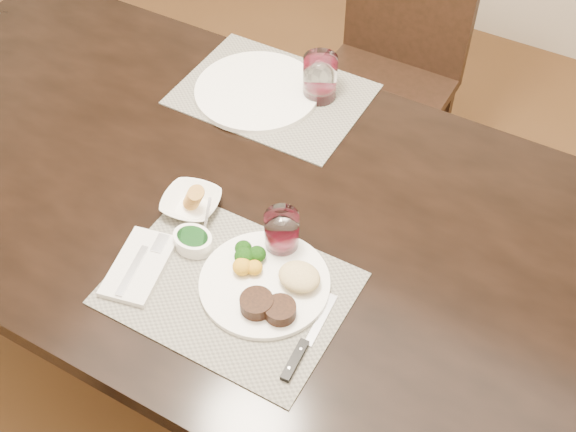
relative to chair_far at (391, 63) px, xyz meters
The scene contains 13 objects.
ground_plane 1.06m from the chair_far, 90.00° to the right, with size 4.50×4.50×0.00m, color #4F3219.
dining_table 0.95m from the chair_far, 90.00° to the right, with size 2.00×1.00×0.75m.
chair_far is the anchor object (origin of this frame).
placemat_near 1.18m from the chair_far, 83.34° to the right, with size 0.46×0.34×0.00m, color slate.
placemat_far 0.64m from the chair_far, 99.06° to the right, with size 0.46×0.34×0.00m, color slate.
dinner_plate 1.16m from the chair_far, 79.62° to the right, with size 0.26×0.26×0.05m.
napkin_fork 1.22m from the chair_far, 92.40° to the right, with size 0.14×0.20×0.02m.
steak_knife 1.27m from the chair_far, 74.82° to the right, with size 0.02×0.21×0.01m.
cracker_bowl 1.04m from the chair_far, 92.88° to the right, with size 0.14×0.14×0.05m.
sauce_ramekin 1.13m from the chair_far, 89.28° to the right, with size 0.09×0.13×0.07m.
wine_glass_near 1.06m from the chair_far, 80.23° to the right, with size 0.07×0.07×0.10m.
far_plate 0.67m from the chair_far, 102.05° to the right, with size 0.32×0.32×0.01m, color white.
wine_glass_far 0.62m from the chair_far, 88.55° to the right, with size 0.08×0.08×0.12m.
Camera 1 is at (0.64, -0.88, 1.92)m, focal length 45.00 mm.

